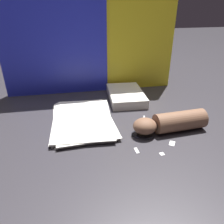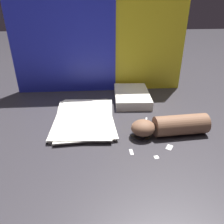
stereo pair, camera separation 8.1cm
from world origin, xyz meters
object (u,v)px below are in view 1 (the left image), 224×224
at_px(paper_stack, 82,119).
at_px(scissors, 144,131).
at_px(hand_forearm, 171,122).
at_px(book_closed, 126,95).

distance_m(paper_stack, scissors, 0.25).
bearing_deg(scissors, paper_stack, 150.15).
height_order(paper_stack, hand_forearm, hand_forearm).
height_order(paper_stack, book_closed, book_closed).
height_order(scissors, hand_forearm, hand_forearm).
bearing_deg(scissors, hand_forearm, -8.58).
relative_size(book_closed, hand_forearm, 0.92).
bearing_deg(book_closed, scissors, -92.13).
distance_m(paper_stack, book_closed, 0.28).
distance_m(book_closed, scissors, 0.30).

